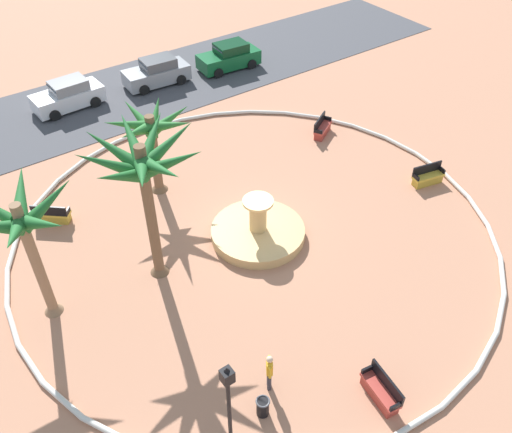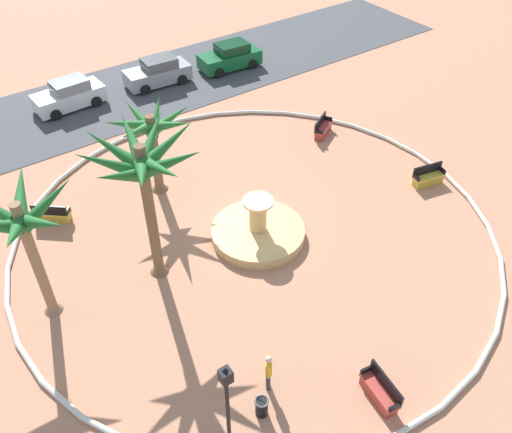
# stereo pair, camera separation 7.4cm
# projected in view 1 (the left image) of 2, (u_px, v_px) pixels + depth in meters

# --- Properties ---
(ground_plane) EXTENTS (80.00, 80.00, 0.00)m
(ground_plane) POSITION_uv_depth(u_px,v_px,m) (255.00, 233.00, 23.79)
(ground_plane) COLOR tan
(plaza_curb) EXTENTS (20.74, 20.74, 0.20)m
(plaza_curb) POSITION_uv_depth(u_px,v_px,m) (255.00, 231.00, 23.73)
(plaza_curb) COLOR silver
(plaza_curb) RESTS_ON ground
(street_asphalt) EXTENTS (48.00, 8.00, 0.03)m
(street_asphalt) POSITION_uv_depth(u_px,v_px,m) (113.00, 98.00, 32.88)
(street_asphalt) COLOR #424247
(street_asphalt) RESTS_ON ground
(fountain) EXTENTS (4.04, 4.04, 2.01)m
(fountain) POSITION_uv_depth(u_px,v_px,m) (258.00, 231.00, 23.43)
(fountain) COLOR tan
(fountain) RESTS_ON ground
(palm_tree_near_fountain) EXTENTS (4.53, 4.79, 6.32)m
(palm_tree_near_fountain) POSITION_uv_depth(u_px,v_px,m) (143.00, 169.00, 18.72)
(palm_tree_near_fountain) COLOR brown
(palm_tree_near_fountain) RESTS_ON ground
(palm_tree_by_curb) EXTENTS (3.95, 3.93, 4.28)m
(palm_tree_by_curb) POSITION_uv_depth(u_px,v_px,m) (151.00, 132.00, 23.99)
(palm_tree_by_curb) COLOR brown
(palm_tree_by_curb) RESTS_ON ground
(palm_tree_mid_plaza) EXTENTS (4.16, 4.17, 5.45)m
(palm_tree_mid_plaza) POSITION_uv_depth(u_px,v_px,m) (22.00, 227.00, 17.75)
(palm_tree_mid_plaza) COLOR #8E6B4C
(palm_tree_mid_plaza) RESTS_ON ground
(bench_east) EXTENTS (1.67, 0.83, 1.00)m
(bench_east) POSITION_uv_depth(u_px,v_px,m) (428.00, 177.00, 26.28)
(bench_east) COLOR gold
(bench_east) RESTS_ON ground
(bench_west) EXTENTS (1.64, 1.23, 1.00)m
(bench_west) POSITION_uv_depth(u_px,v_px,m) (322.00, 129.00, 29.62)
(bench_west) COLOR #B73D33
(bench_west) RESTS_ON ground
(bench_north) EXTENTS (0.74, 1.66, 1.00)m
(bench_north) POSITION_uv_depth(u_px,v_px,m) (381.00, 391.00, 17.55)
(bench_north) COLOR #B73D33
(bench_north) RESTS_ON ground
(bench_southeast) EXTENTS (1.54, 1.42, 1.00)m
(bench_southeast) POSITION_uv_depth(u_px,v_px,m) (52.00, 215.00, 24.15)
(bench_southeast) COLOR gold
(bench_southeast) RESTS_ON ground
(lamppost) EXTENTS (0.32, 0.32, 4.02)m
(lamppost) POSITION_uv_depth(u_px,v_px,m) (229.00, 402.00, 15.06)
(lamppost) COLOR black
(lamppost) RESTS_ON ground
(trash_bin) EXTENTS (0.46, 0.46, 0.73)m
(trash_bin) POSITION_uv_depth(u_px,v_px,m) (263.00, 407.00, 17.11)
(trash_bin) COLOR black
(trash_bin) RESTS_ON ground
(person_cyclist_helmet) EXTENTS (0.35, 0.46, 1.64)m
(person_cyclist_helmet) POSITION_uv_depth(u_px,v_px,m) (269.00, 371.00, 17.48)
(person_cyclist_helmet) COLOR #33333D
(person_cyclist_helmet) RESTS_ON ground
(parked_car_leftmost) EXTENTS (4.08, 2.07, 1.67)m
(parked_car_leftmost) POSITION_uv_depth(u_px,v_px,m) (68.00, 96.00, 31.55)
(parked_car_leftmost) COLOR silver
(parked_car_leftmost) RESTS_ON ground
(parked_car_second) EXTENTS (4.09, 2.10, 1.67)m
(parked_car_second) POSITION_uv_depth(u_px,v_px,m) (157.00, 72.00, 33.79)
(parked_car_second) COLOR gray
(parked_car_second) RESTS_ON ground
(parked_car_third) EXTENTS (4.11, 2.14, 1.67)m
(parked_car_third) POSITION_uv_depth(u_px,v_px,m) (229.00, 57.00, 35.48)
(parked_car_third) COLOR #145B2D
(parked_car_third) RESTS_ON ground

